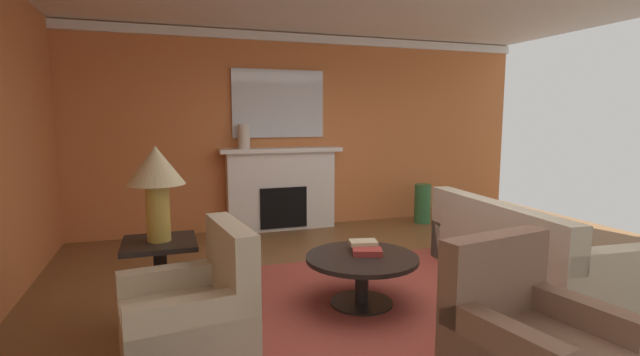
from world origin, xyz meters
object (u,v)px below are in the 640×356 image
(sofa, at_px, (519,255))
(armchair_near_window, at_px, (192,321))
(table_lamp, at_px, (156,175))
(vase_mantel_left, at_px, (244,137))
(fireplace, at_px, (281,191))
(armchair_facing_fireplace, at_px, (530,353))
(vase_tall_corner, at_px, (423,203))
(side_table, at_px, (161,277))
(mantel_mirror, at_px, (278,104))
(coffee_table, at_px, (362,268))

(sofa, relative_size, armchair_near_window, 2.27)
(table_lamp, bearing_deg, armchair_near_window, -74.13)
(table_lamp, distance_m, vase_mantel_left, 3.00)
(fireplace, distance_m, armchair_near_window, 3.83)
(fireplace, bearing_deg, armchair_facing_fireplace, -85.69)
(table_lamp, distance_m, vase_tall_corner, 4.75)
(armchair_facing_fireplace, height_order, vase_tall_corner, armchair_facing_fireplace)
(side_table, bearing_deg, sofa, -2.77)
(armchair_near_window, relative_size, vase_tall_corner, 1.54)
(vase_mantel_left, bearing_deg, armchair_near_window, -105.24)
(side_table, bearing_deg, armchair_near_window, -74.13)
(armchair_near_window, height_order, table_lamp, table_lamp)
(mantel_mirror, bearing_deg, vase_mantel_left, -162.82)
(sofa, height_order, table_lamp, table_lamp)
(table_lamp, bearing_deg, mantel_mirror, 60.11)
(side_table, relative_size, vase_tall_corner, 1.13)
(fireplace, bearing_deg, table_lamp, -120.93)
(side_table, relative_size, table_lamp, 0.93)
(mantel_mirror, relative_size, vase_tall_corner, 2.23)
(fireplace, relative_size, sofa, 0.83)
(sofa, height_order, armchair_facing_fireplace, armchair_facing_fireplace)
(mantel_mirror, relative_size, coffee_table, 1.37)
(coffee_table, bearing_deg, vase_tall_corner, 49.98)
(armchair_near_window, bearing_deg, armchair_facing_fireplace, -30.04)
(sofa, bearing_deg, table_lamp, 177.23)
(armchair_facing_fireplace, relative_size, table_lamp, 1.27)
(sofa, bearing_deg, mantel_mirror, 118.74)
(sofa, xyz_separation_m, armchair_near_window, (-3.20, -0.53, 0.01))
(armchair_facing_fireplace, relative_size, coffee_table, 0.95)
(coffee_table, bearing_deg, vase_mantel_left, 100.59)
(coffee_table, distance_m, vase_tall_corner, 3.48)
(table_lamp, height_order, vase_mantel_left, vase_mantel_left)
(armchair_facing_fireplace, xyz_separation_m, table_lamp, (-2.03, 1.75, 0.92))
(coffee_table, relative_size, vase_mantel_left, 2.90)
(sofa, bearing_deg, side_table, 177.23)
(sofa, relative_size, vase_mantel_left, 6.26)
(vase_tall_corner, bearing_deg, vase_mantel_left, 174.86)
(sofa, relative_size, side_table, 3.08)
(fireplace, xyz_separation_m, armchair_near_window, (-1.49, -3.51, -0.27))
(mantel_mirror, distance_m, vase_tall_corner, 2.75)
(armchair_near_window, bearing_deg, mantel_mirror, 67.65)
(armchair_facing_fireplace, distance_m, side_table, 2.69)
(armchair_near_window, xyz_separation_m, vase_tall_corner, (3.72, 3.21, 0.00))
(coffee_table, height_order, table_lamp, table_lamp)
(mantel_mirror, bearing_deg, fireplace, -90.00)
(armchair_facing_fireplace, distance_m, table_lamp, 2.84)
(armchair_near_window, xyz_separation_m, side_table, (-0.20, 0.69, 0.09))
(fireplace, height_order, armchair_facing_fireplace, fireplace)
(fireplace, bearing_deg, vase_mantel_left, -174.85)
(sofa, bearing_deg, vase_mantel_left, 127.51)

